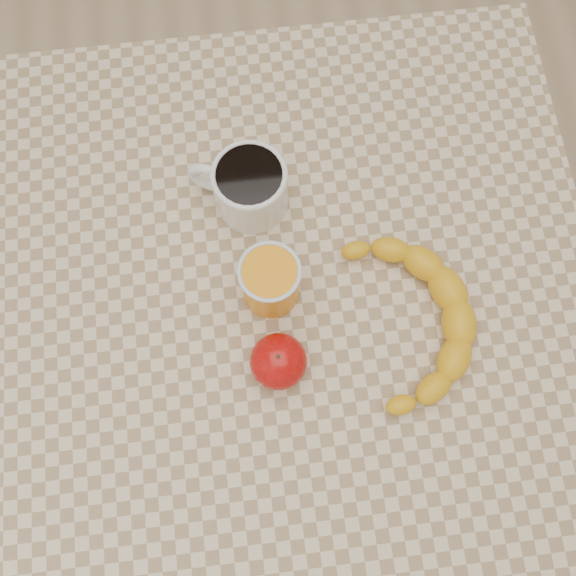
{
  "coord_description": "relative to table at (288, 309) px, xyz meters",
  "views": [
    {
      "loc": [
        -0.03,
        -0.22,
        1.54
      ],
      "look_at": [
        0.0,
        0.0,
        0.77
      ],
      "focal_mm": 40.0,
      "sensor_mm": 36.0,
      "label": 1
    }
  ],
  "objects": [
    {
      "name": "table",
      "position": [
        0.0,
        0.0,
        0.0
      ],
      "size": [
        0.8,
        0.8,
        0.75
      ],
      "color": "beige",
      "rests_on": "ground"
    },
    {
      "name": "ground",
      "position": [
        0.0,
        0.0,
        -0.66
      ],
      "size": [
        3.0,
        3.0,
        0.0
      ],
      "primitive_type": "plane",
      "color": "tan",
      "rests_on": "ground"
    },
    {
      "name": "apple",
      "position": [
        -0.02,
        -0.09,
        0.12
      ],
      "size": [
        0.08,
        0.08,
        0.06
      ],
      "color": "#910408",
      "rests_on": "table"
    },
    {
      "name": "banana",
      "position": [
        0.15,
        -0.06,
        0.11
      ],
      "size": [
        0.21,
        0.29,
        0.04
      ],
      "primitive_type": null,
      "rotation": [
        0.0,
        0.0,
        -0.05
      ],
      "color": "yellow",
      "rests_on": "table"
    },
    {
      "name": "coffee_mug",
      "position": [
        -0.03,
        0.13,
        0.13
      ],
      "size": [
        0.14,
        0.12,
        0.08
      ],
      "color": "white",
      "rests_on": "table"
    },
    {
      "name": "orange_juice_glass",
      "position": [
        -0.02,
        0.0,
        0.13
      ],
      "size": [
        0.08,
        0.08,
        0.09
      ],
      "color": "orange",
      "rests_on": "table"
    }
  ]
}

